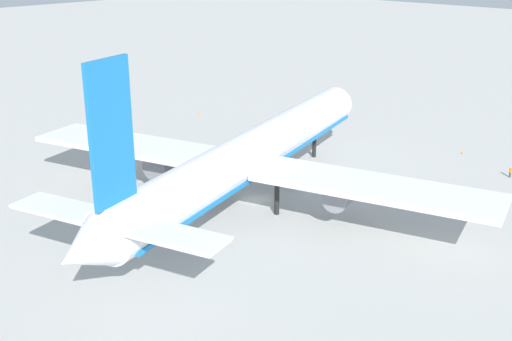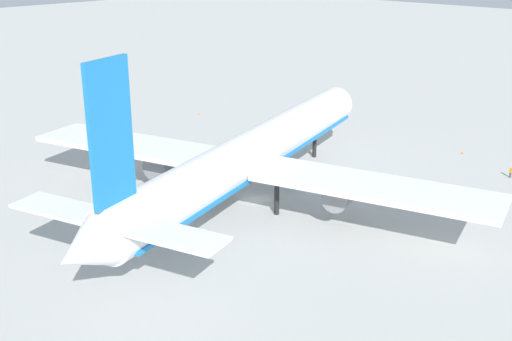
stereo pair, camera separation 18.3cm
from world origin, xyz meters
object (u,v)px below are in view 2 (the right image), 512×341
Objects in this scene: ground_worker_1 at (511,172)px; traffic_cone_1 at (463,153)px; traffic_cone_2 at (199,113)px; airliner at (249,155)px.

ground_worker_1 reaches higher than traffic_cone_1.
traffic_cone_2 is (-13.08, 54.25, 0.00)m from traffic_cone_1.
traffic_cone_1 is 1.00× the size of traffic_cone_2.
ground_worker_1 is 3.15× the size of traffic_cone_1.
airliner is at bearing 163.95° from traffic_cone_1.
traffic_cone_2 is (-7.13, 65.20, -0.61)m from ground_worker_1.
traffic_cone_1 is (41.70, -12.00, -6.86)m from airliner.
traffic_cone_1 is at bearing -76.45° from traffic_cone_2.
traffic_cone_1 and traffic_cone_2 have the same top height.
airliner is at bearing -124.11° from traffic_cone_2.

